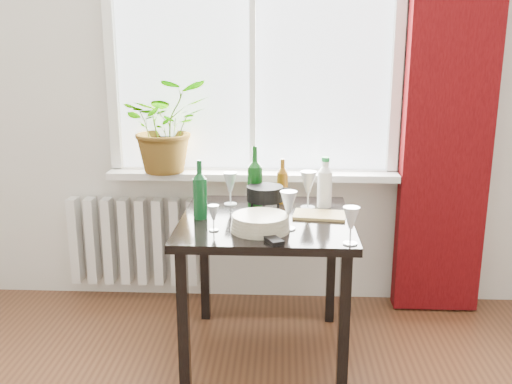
{
  "coord_description": "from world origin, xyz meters",
  "views": [
    {
      "loc": [
        0.18,
        -1.17,
        1.58
      ],
      "look_at": [
        0.05,
        1.55,
        0.87
      ],
      "focal_mm": 40.0,
      "sensor_mm": 36.0,
      "label": 1
    }
  ],
  "objects_px": {
    "wine_bottle_left": "(200,189)",
    "bottle_amber": "(282,181)",
    "table": "(266,235)",
    "tv_remote": "(270,238)",
    "wineglass_far_right": "(351,225)",
    "wineglass_front_left": "(214,218)",
    "cleaning_bottle": "(325,182)",
    "wineglass_back_center": "(308,189)",
    "plate_stack": "(260,223)",
    "wineglass_front_right": "(288,210)",
    "wine_bottle_right": "(255,177)",
    "radiator": "(134,241)",
    "potted_plant": "(167,126)",
    "wineglass_back_left": "(230,188)",
    "fondue_pot": "(265,200)",
    "cutting_board": "(320,215)"
  },
  "relations": [
    {
      "from": "wineglass_front_right",
      "to": "tv_remote",
      "type": "height_order",
      "value": "wineglass_front_right"
    },
    {
      "from": "bottle_amber",
      "to": "plate_stack",
      "type": "xyz_separation_m",
      "value": [
        -0.1,
        -0.48,
        -0.09
      ]
    },
    {
      "from": "radiator",
      "to": "potted_plant",
      "type": "relative_size",
      "value": 1.46
    },
    {
      "from": "radiator",
      "to": "potted_plant",
      "type": "height_order",
      "value": "potted_plant"
    },
    {
      "from": "wineglass_front_left",
      "to": "tv_remote",
      "type": "xyz_separation_m",
      "value": [
        0.26,
        -0.12,
        -0.05
      ]
    },
    {
      "from": "table",
      "to": "tv_remote",
      "type": "bearing_deg",
      "value": -85.4
    },
    {
      "from": "radiator",
      "to": "wineglass_far_right",
      "type": "height_order",
      "value": "wineglass_far_right"
    },
    {
      "from": "wineglass_far_right",
      "to": "wineglass_front_left",
      "type": "height_order",
      "value": "wineglass_far_right"
    },
    {
      "from": "wine_bottle_left",
      "to": "bottle_amber",
      "type": "relative_size",
      "value": 1.2
    },
    {
      "from": "cleaning_bottle",
      "to": "wineglass_far_right",
      "type": "relative_size",
      "value": 1.57
    },
    {
      "from": "radiator",
      "to": "wineglass_far_right",
      "type": "relative_size",
      "value": 4.65
    },
    {
      "from": "wine_bottle_left",
      "to": "plate_stack",
      "type": "distance_m",
      "value": 0.37
    },
    {
      "from": "bottle_amber",
      "to": "cutting_board",
      "type": "distance_m",
      "value": 0.33
    },
    {
      "from": "wine_bottle_right",
      "to": "tv_remote",
      "type": "height_order",
      "value": "wine_bottle_right"
    },
    {
      "from": "wine_bottle_right",
      "to": "wineglass_back_center",
      "type": "bearing_deg",
      "value": 4.36
    },
    {
      "from": "wineglass_front_right",
      "to": "fondue_pot",
      "type": "xyz_separation_m",
      "value": [
        -0.12,
        0.25,
        -0.02
      ]
    },
    {
      "from": "bottle_amber",
      "to": "cleaning_bottle",
      "type": "distance_m",
      "value": 0.23
    },
    {
      "from": "wine_bottle_left",
      "to": "wineglass_front_right",
      "type": "relative_size",
      "value": 1.58
    },
    {
      "from": "cutting_board",
      "to": "potted_plant",
      "type": "bearing_deg",
      "value": 148.87
    },
    {
      "from": "tv_remote",
      "to": "wineglass_front_right",
      "type": "bearing_deg",
      "value": 34.66
    },
    {
      "from": "wineglass_front_right",
      "to": "cutting_board",
      "type": "bearing_deg",
      "value": 53.07
    },
    {
      "from": "wineglass_back_center",
      "to": "wineglass_back_left",
      "type": "bearing_deg",
      "value": 173.69
    },
    {
      "from": "bottle_amber",
      "to": "wineglass_front_left",
      "type": "bearing_deg",
      "value": -122.67
    },
    {
      "from": "bottle_amber",
      "to": "wineglass_back_left",
      "type": "distance_m",
      "value": 0.29
    },
    {
      "from": "wineglass_back_center",
      "to": "plate_stack",
      "type": "relative_size",
      "value": 0.74
    },
    {
      "from": "radiator",
      "to": "plate_stack",
      "type": "height_order",
      "value": "plate_stack"
    },
    {
      "from": "wineglass_front_right",
      "to": "fondue_pot",
      "type": "relative_size",
      "value": 0.88
    },
    {
      "from": "potted_plant",
      "to": "cutting_board",
      "type": "relative_size",
      "value": 2.11
    },
    {
      "from": "cleaning_bottle",
      "to": "cutting_board",
      "type": "relative_size",
      "value": 1.04
    },
    {
      "from": "tv_remote",
      "to": "wineglass_far_right",
      "type": "bearing_deg",
      "value": -33.35
    },
    {
      "from": "wineglass_front_right",
      "to": "wineglass_far_right",
      "type": "xyz_separation_m",
      "value": [
        0.27,
        -0.19,
        -0.01
      ]
    },
    {
      "from": "cleaning_bottle",
      "to": "wineglass_far_right",
      "type": "bearing_deg",
      "value": -82.91
    },
    {
      "from": "table",
      "to": "wine_bottle_right",
      "type": "bearing_deg",
      "value": 110.44
    },
    {
      "from": "cleaning_bottle",
      "to": "wineglass_back_center",
      "type": "bearing_deg",
      "value": -162.0
    },
    {
      "from": "wineglass_back_center",
      "to": "plate_stack",
      "type": "distance_m",
      "value": 0.46
    },
    {
      "from": "radiator",
      "to": "wineglass_back_left",
      "type": "relative_size",
      "value": 4.39
    },
    {
      "from": "radiator",
      "to": "wineglass_front_left",
      "type": "distance_m",
      "value": 1.12
    },
    {
      "from": "tv_remote",
      "to": "potted_plant",
      "type": "bearing_deg",
      "value": 98.19
    },
    {
      "from": "cleaning_bottle",
      "to": "wine_bottle_right",
      "type": "bearing_deg",
      "value": -172.27
    },
    {
      "from": "wineglass_back_center",
      "to": "fondue_pot",
      "type": "bearing_deg",
      "value": -152.99
    },
    {
      "from": "wineglass_far_right",
      "to": "table",
      "type": "bearing_deg",
      "value": 135.94
    },
    {
      "from": "wine_bottle_right",
      "to": "wineglass_far_right",
      "type": "height_order",
      "value": "wine_bottle_right"
    },
    {
      "from": "potted_plant",
      "to": "wine_bottle_left",
      "type": "xyz_separation_m",
      "value": [
        0.27,
        -0.59,
        -0.23
      ]
    },
    {
      "from": "fondue_pot",
      "to": "cutting_board",
      "type": "relative_size",
      "value": 0.82
    },
    {
      "from": "plate_stack",
      "to": "tv_remote",
      "type": "height_order",
      "value": "plate_stack"
    },
    {
      "from": "wineglass_back_center",
      "to": "wineglass_back_left",
      "type": "xyz_separation_m",
      "value": [
        -0.42,
        0.05,
        -0.01
      ]
    },
    {
      "from": "tv_remote",
      "to": "cutting_board",
      "type": "relative_size",
      "value": 0.72
    },
    {
      "from": "wineglass_far_right",
      "to": "bottle_amber",
      "type": "bearing_deg",
      "value": 114.58
    },
    {
      "from": "wine_bottle_right",
      "to": "wineglass_front_left",
      "type": "distance_m",
      "value": 0.43
    },
    {
      "from": "wine_bottle_right",
      "to": "fondue_pot",
      "type": "height_order",
      "value": "wine_bottle_right"
    }
  ]
}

